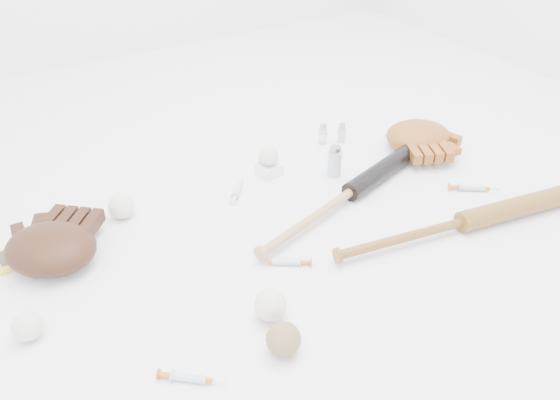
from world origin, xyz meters
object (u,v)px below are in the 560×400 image
bat_dark (351,191)px  glove_dark (51,248)px  bat_wood (463,222)px  pedestal (269,169)px

bat_dark → glove_dark: size_ratio=2.99×
bat_wood → pedestal: bearing=129.7°
bat_wood → glove_dark: glove_dark is taller
glove_dark → pedestal: (0.67, 0.08, -0.03)m
bat_dark → pedestal: (-0.13, 0.25, -0.01)m
pedestal → glove_dark: bearing=-173.0°
glove_dark → bat_dark: bearing=29.5°
bat_dark → bat_wood: bearing=-74.4°
bat_dark → pedestal: size_ratio=12.42×
bat_dark → glove_dark: bearing=152.5°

